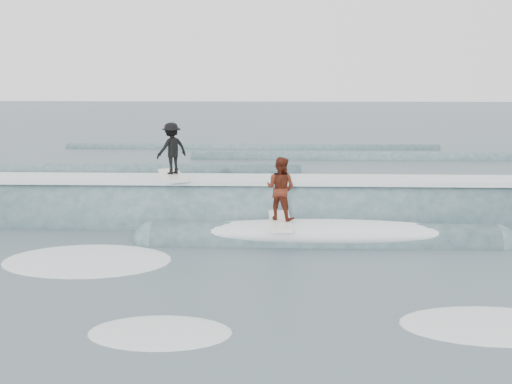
{
  "coord_description": "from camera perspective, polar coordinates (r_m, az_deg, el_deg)",
  "views": [
    {
      "loc": [
        0.51,
        -11.43,
        4.37
      ],
      "look_at": [
        0.0,
        4.23,
        1.1
      ],
      "focal_mm": 40.0,
      "sensor_mm": 36.0,
      "label": 1
    }
  ],
  "objects": [
    {
      "name": "surfer_black",
      "position": [
        17.09,
        -8.41,
        4.04
      ],
      "size": [
        1.23,
        2.06,
        1.62
      ],
      "color": "silver",
      "rests_on": "ground"
    },
    {
      "name": "ground",
      "position": [
        12.25,
        -0.65,
        -9.11
      ],
      "size": [
        160.0,
        160.0,
        0.0
      ],
      "primitive_type": "plane",
      "color": "#3E515B",
      "rests_on": "ground"
    },
    {
      "name": "far_swells",
      "position": [
        29.42,
        0.52,
        3.24
      ],
      "size": [
        38.48,
        8.65,
        0.8
      ],
      "color": "#324F55",
      "rests_on": "ground"
    },
    {
      "name": "surfer_red",
      "position": [
        14.77,
        2.46,
        -0.03
      ],
      "size": [
        0.99,
        2.02,
        1.74
      ],
      "color": "white",
      "rests_on": "ground"
    },
    {
      "name": "whitewater",
      "position": [
        11.75,
        -0.62,
        -10.04
      ],
      "size": [
        18.61,
        5.91,
        0.1
      ],
      "color": "white",
      "rests_on": "ground"
    },
    {
      "name": "breaking_wave",
      "position": [
        16.96,
        0.8,
        -3.01
      ],
      "size": [
        21.0,
        4.05,
        2.53
      ],
      "color": "#324F55",
      "rests_on": "ground"
    }
  ]
}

